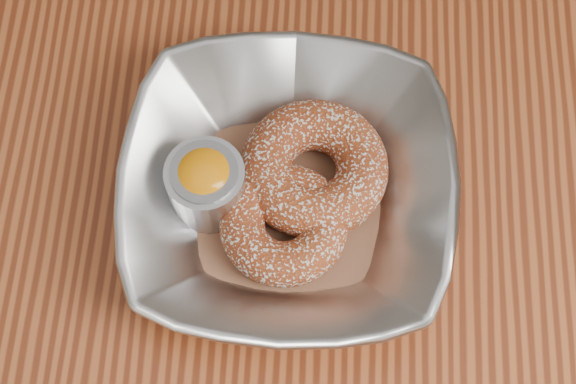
# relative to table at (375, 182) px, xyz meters

# --- Properties ---
(ground_plane) EXTENTS (4.00, 4.00, 0.00)m
(ground_plane) POSITION_rel_table_xyz_m (0.00, 0.00, -0.65)
(ground_plane) COLOR #565659
(ground_plane) RESTS_ON ground
(table) EXTENTS (1.20, 0.80, 0.75)m
(table) POSITION_rel_table_xyz_m (0.00, 0.00, 0.00)
(table) COLOR brown
(table) RESTS_ON ground_plane
(serving_bowl) EXTENTS (0.23, 0.23, 0.06)m
(serving_bowl) POSITION_rel_table_xyz_m (-0.07, -0.07, 0.13)
(serving_bowl) COLOR #B1B3B8
(serving_bowl) RESTS_ON table
(parchment) EXTENTS (0.19, 0.19, 0.00)m
(parchment) POSITION_rel_table_xyz_m (-0.07, -0.07, 0.11)
(parchment) COLOR brown
(parchment) RESTS_ON table
(donut_back) EXTENTS (0.14, 0.14, 0.04)m
(donut_back) POSITION_rel_table_xyz_m (-0.05, -0.05, 0.13)
(donut_back) COLOR maroon
(donut_back) RESTS_ON parchment
(donut_front) EXTENTS (0.12, 0.12, 0.03)m
(donut_front) POSITION_rel_table_xyz_m (-0.07, -0.09, 0.12)
(donut_front) COLOR maroon
(donut_front) RESTS_ON parchment
(ramekin) EXTENTS (0.05, 0.05, 0.05)m
(ramekin) POSITION_rel_table_xyz_m (-0.13, -0.07, 0.13)
(ramekin) COLOR #B1B3B8
(ramekin) RESTS_ON table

